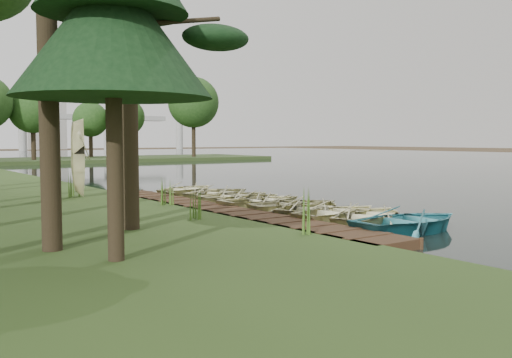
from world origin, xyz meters
TOP-DOWN VIEW (x-y plane):
  - ground at (0.00, 0.00)m, footprint 300.00×300.00m
  - water at (30.00, 20.00)m, footprint 130.00×200.00m
  - boardwalk at (-1.60, 0.00)m, footprint 1.60×16.00m
  - peninsula at (8.00, 50.00)m, footprint 50.00×14.00m
  - far_trees at (4.67, 50.00)m, footprint 45.60×5.60m
  - building_a at (30.00, 140.00)m, footprint 10.00×8.00m
  - rowboat_0 at (0.95, -6.17)m, footprint 3.88×2.85m
  - rowboat_1 at (1.05, -4.57)m, footprint 4.18×3.60m
  - rowboat_2 at (0.80, -3.47)m, footprint 3.78×2.91m
  - rowboat_3 at (0.94, -1.95)m, footprint 4.08×3.54m
  - rowboat_4 at (1.00, -1.02)m, footprint 3.78×2.93m
  - rowboat_5 at (0.78, 0.68)m, footprint 3.60×2.59m
  - rowboat_6 at (1.13, 1.88)m, footprint 3.58×2.87m
  - rowboat_7 at (1.01, 2.91)m, footprint 3.39×2.48m
  - rowboat_8 at (1.18, 4.40)m, footprint 3.92×3.18m
  - rowboat_9 at (0.84, 5.51)m, footprint 3.21×2.31m
  - rowboat_10 at (0.95, 6.81)m, footprint 4.13×3.64m
  - stored_rowboat at (-4.22, 6.40)m, footprint 3.59×2.88m
  - reeds_0 at (-2.60, -5.81)m, footprint 0.60×0.60m
  - reeds_1 at (-3.63, -1.88)m, footprint 0.60×0.60m
  - reeds_2 at (-2.60, 1.92)m, footprint 0.60×0.60m
  - reeds_3 at (-4.44, 6.84)m, footprint 0.60×0.60m

SIDE VIEW (x-z plane):
  - ground at x=0.00m, z-range 0.00..0.00m
  - water at x=30.00m, z-range 0.00..0.05m
  - boardwalk at x=-1.60m, z-range 0.00..0.30m
  - peninsula at x=8.00m, z-range 0.00..0.45m
  - rowboat_9 at x=0.84m, z-range 0.05..0.71m
  - rowboat_6 at x=1.13m, z-range 0.05..0.71m
  - rowboat_7 at x=1.01m, z-range 0.05..0.74m
  - rowboat_3 at x=0.94m, z-range 0.05..0.76m
  - rowboat_10 at x=0.95m, z-range 0.05..0.76m
  - rowboat_8 at x=1.18m, z-range 0.05..0.77m
  - rowboat_4 at x=1.00m, z-range 0.05..0.77m
  - rowboat_2 at x=0.80m, z-range 0.05..0.77m
  - rowboat_1 at x=1.05m, z-range 0.05..0.78m
  - rowboat_5 at x=0.78m, z-range 0.05..0.79m
  - rowboat_0 at x=0.95m, z-range 0.05..0.83m
  - stored_rowboat at x=-4.22m, z-range 0.30..0.96m
  - reeds_1 at x=-3.63m, z-range 0.30..1.18m
  - reeds_0 at x=-2.60m, z-range 0.30..1.34m
  - reeds_2 at x=-2.60m, z-range 0.30..1.35m
  - reeds_3 at x=-4.44m, z-range 0.30..1.42m
  - far_trees at x=4.67m, z-range 2.03..10.83m
  - building_a at x=30.00m, z-range 0.00..18.00m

